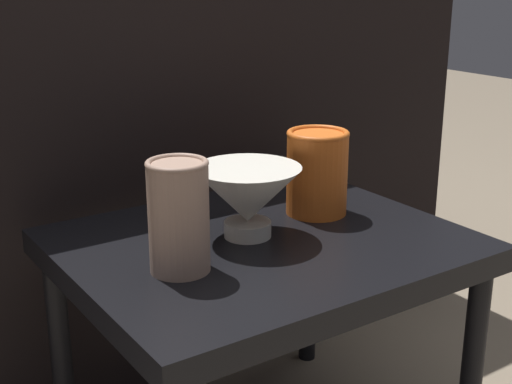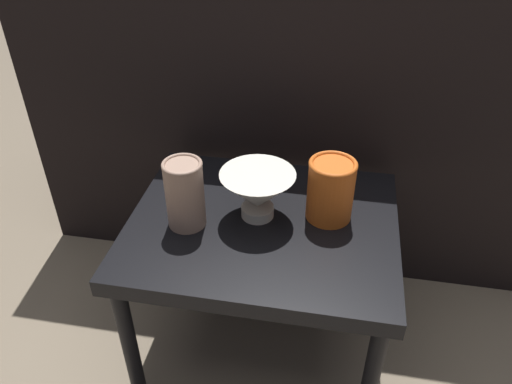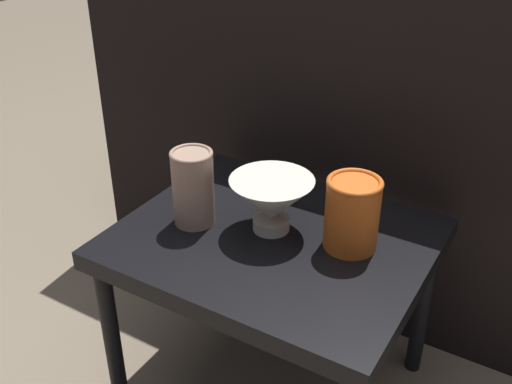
# 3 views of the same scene
# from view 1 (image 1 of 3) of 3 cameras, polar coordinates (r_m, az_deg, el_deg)

# --- Properties ---
(table) EXTENTS (0.61, 0.51, 0.41)m
(table) POSITION_cam_1_polar(r_m,az_deg,el_deg) (1.15, 0.50, -5.90)
(table) COLOR black
(table) RESTS_ON ground_plane
(couch_backdrop) EXTENTS (1.52, 0.50, 0.86)m
(couch_backdrop) POSITION_cam_1_polar(r_m,az_deg,el_deg) (1.60, -10.95, 3.08)
(couch_backdrop) COLOR black
(couch_backdrop) RESTS_ON ground_plane
(bowl) EXTENTS (0.17, 0.17, 0.11)m
(bowl) POSITION_cam_1_polar(r_m,az_deg,el_deg) (1.12, -0.69, -0.35)
(bowl) COLOR silver
(bowl) RESTS_ON table
(vase_textured_left) EXTENTS (0.09, 0.09, 0.16)m
(vase_textured_left) POSITION_cam_1_polar(r_m,az_deg,el_deg) (0.99, -6.21, -1.85)
(vase_textured_left) COLOR tan
(vase_textured_left) RESTS_ON table
(vase_colorful_right) EXTENTS (0.11, 0.11, 0.15)m
(vase_colorful_right) POSITION_cam_1_polar(r_m,az_deg,el_deg) (1.23, 4.91, 1.69)
(vase_colorful_right) COLOR orange
(vase_colorful_right) RESTS_ON table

